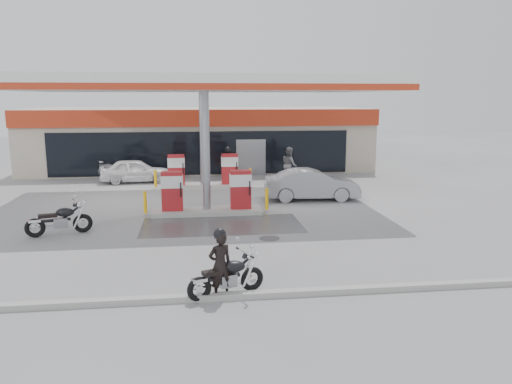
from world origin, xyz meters
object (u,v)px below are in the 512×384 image
Objects in this scene: pump_island_near at (207,197)px; hatchback_silver at (312,185)px; biker_main at (220,265)px; sedan_white at (136,171)px; parked_car_left at (128,166)px; pump_island_far at (203,174)px; parked_motorcycle at (60,221)px; main_motorcycle at (228,278)px; attendant at (289,164)px; biker_walking at (228,165)px; parked_car_right at (305,161)px.

hatchback_silver is at bearing 23.88° from pump_island_near.
pump_island_near reaches higher than biker_main.
parked_car_left is (-0.76, 2.76, -0.11)m from sedan_white.
parked_motorcycle is (-5.18, -8.61, -0.20)m from pump_island_far.
pump_island_near is at bearing 9.16° from parked_motorcycle.
hatchback_silver is (4.74, 10.98, 0.26)m from main_motorcycle.
parked_car_left is at bearing 60.51° from attendant.
hatchback_silver is 6.95m from biker_walking.
sedan_white is 2.14× the size of biker_walking.
attendant is at bearing -179.06° from parked_car_right.
pump_island_far is at bearing -130.58° from biker_walking.
attendant reaches higher than hatchback_silver.
sedan_white is at bearing 133.09° from parked_car_right.
biker_main is 12.10m from hatchback_silver.
pump_island_far is 3.15× the size of biker_main.
attendant is 5.14m from parked_car_right.
hatchback_silver reaches higher than parked_motorcycle.
sedan_white is 1.97× the size of attendant.
biker_main is at bearing -101.76° from biker_walking.
parked_motorcycle reaches higher than parked_car_left.
pump_island_near is 1.24× the size of parked_car_right.
sedan_white is at bearing 58.89° from hatchback_silver.
pump_island_near is 3.15× the size of biker_main.
parked_car_left is (-4.55, 19.81, -0.26)m from biker_main.
pump_island_far is 2.65m from biker_walking.
biker_main is at bearing 155.30° from attendant.
biker_walking is (6.64, 10.81, 0.40)m from parked_motorcycle.
biker_walking is (1.23, 16.98, 0.45)m from main_motorcycle.
sedan_white is 5.20m from biker_walking.
biker_walking is at bearing 33.79° from hatchback_silver.
parked_car_right is at bearing -109.41° from parked_car_left.
parked_car_left is at bearing 118.59° from parked_car_right.
parked_car_left is at bearing 112.33° from pump_island_near.
hatchback_silver is at bearing 172.99° from attendant.
biker_walking reaches higher than parked_car_right.
sedan_white reaches higher than parked_motorcycle.
hatchback_silver is at bearing -37.40° from pump_island_far.
attendant reaches higher than main_motorcycle.
pump_island_far is 2.82× the size of biker_walking.
parked_motorcycle is 11.24m from hatchback_silver.
hatchback_silver is (4.97, 2.20, 0.01)m from pump_island_near.
parked_car_left is at bearing 148.14° from biker_walking.
pump_island_far is at bearing -124.54° from sedan_white.
biker_main reaches higher than main_motorcycle.
pump_island_near is at bearing -107.12° from biker_walking.
pump_island_near is 2.82× the size of biker_walking.
biker_walking is (5.96, -2.76, 0.35)m from parked_car_left.
parked_motorcycle is 1.10× the size of attendant.
attendant is at bearing -136.16° from parked_car_left.
main_motorcycle is (0.23, -8.78, -0.25)m from pump_island_near.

